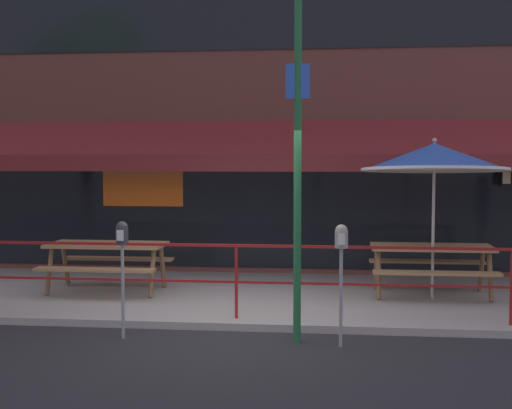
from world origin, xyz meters
name	(u,v)px	position (x,y,z in m)	size (l,w,h in m)	color
ground_plane	(233,331)	(0.00, 0.00, 0.00)	(120.00, 120.00, 0.00)	#232326
patio_deck	(252,297)	(0.00, 2.00, 0.05)	(15.00, 4.00, 0.10)	#9E998E
restaurant_building	(266,90)	(0.00, 4.22, 3.42)	(15.00, 1.60, 6.88)	brown
patio_railing	(236,265)	(0.00, 0.30, 0.80)	(13.84, 0.04, 0.97)	maroon
picnic_table_left	(107,253)	(-2.25, 1.89, 0.71)	(1.80, 1.42, 0.76)	#997047
picnic_table_centre	(431,256)	(2.71, 2.13, 0.71)	(1.80, 1.42, 0.76)	#997047
patio_umbrella_centre	(434,158)	(2.71, 1.99, 2.18)	(2.14, 2.14, 2.38)	#B7B2A8
parking_meter_near	(122,244)	(-1.27, -0.49, 1.15)	(0.15, 0.16, 1.42)	gray
parking_meter_far	(341,248)	(1.34, -0.59, 1.15)	(0.15, 0.16, 1.42)	gray
street_sign_pole	(298,158)	(0.83, -0.45, 2.19)	(0.28, 0.09, 4.26)	#1E6033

